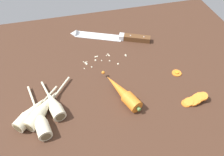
{
  "coord_description": "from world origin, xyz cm",
  "views": [
    {
      "loc": [
        -14.11,
        -57.97,
        60.72
      ],
      "look_at": [
        0.0,
        -2.0,
        1.5
      ],
      "focal_mm": 38.12,
      "sensor_mm": 36.0,
      "label": 1
    }
  ],
  "objects_px": {
    "parsnip_back": "(54,104)",
    "carrot_slice_stray_near": "(177,73)",
    "carrot_slice_stack": "(195,100)",
    "whole_carrot": "(123,93)",
    "chefs_knife": "(108,36)",
    "parsnip_front": "(31,113)",
    "parsnip_mid_right": "(43,109)",
    "parsnip_mid_left": "(39,118)"
  },
  "relations": [
    {
      "from": "carrot_slice_stray_near",
      "to": "whole_carrot",
      "type": "bearing_deg",
      "value": -165.36
    },
    {
      "from": "whole_carrot",
      "to": "parsnip_mid_right",
      "type": "bearing_deg",
      "value": -179.65
    },
    {
      "from": "whole_carrot",
      "to": "parsnip_mid_left",
      "type": "relative_size",
      "value": 0.89
    },
    {
      "from": "parsnip_mid_left",
      "to": "parsnip_mid_right",
      "type": "distance_m",
      "value": 0.04
    },
    {
      "from": "chefs_knife",
      "to": "parsnip_back",
      "type": "distance_m",
      "value": 0.41
    },
    {
      "from": "chefs_knife",
      "to": "parsnip_back",
      "type": "height_order",
      "value": "parsnip_back"
    },
    {
      "from": "whole_carrot",
      "to": "parsnip_back",
      "type": "relative_size",
      "value": 1.12
    },
    {
      "from": "whole_carrot",
      "to": "parsnip_mid_right",
      "type": "relative_size",
      "value": 0.99
    },
    {
      "from": "parsnip_front",
      "to": "carrot_slice_stray_near",
      "type": "height_order",
      "value": "parsnip_front"
    },
    {
      "from": "chefs_knife",
      "to": "carrot_slice_stray_near",
      "type": "distance_m",
      "value": 0.33
    },
    {
      "from": "parsnip_mid_right",
      "to": "parsnip_back",
      "type": "xyz_separation_m",
      "value": [
        0.03,
        0.01,
        0.0
      ]
    },
    {
      "from": "parsnip_mid_left",
      "to": "parsnip_mid_right",
      "type": "bearing_deg",
      "value": 67.38
    },
    {
      "from": "chefs_knife",
      "to": "parsnip_front",
      "type": "bearing_deg",
      "value": -133.26
    },
    {
      "from": "parsnip_mid_left",
      "to": "carrot_slice_stack",
      "type": "xyz_separation_m",
      "value": [
        0.49,
        -0.04,
        -0.01
      ]
    },
    {
      "from": "parsnip_mid_right",
      "to": "carrot_slice_stack",
      "type": "relative_size",
      "value": 2.24
    },
    {
      "from": "chefs_knife",
      "to": "parsnip_front",
      "type": "xyz_separation_m",
      "value": [
        -0.32,
        -0.34,
        0.01
      ]
    },
    {
      "from": "whole_carrot",
      "to": "parsnip_back",
      "type": "bearing_deg",
      "value": 177.92
    },
    {
      "from": "carrot_slice_stray_near",
      "to": "parsnip_back",
      "type": "bearing_deg",
      "value": -173.6
    },
    {
      "from": "chefs_knife",
      "to": "parsnip_mid_left",
      "type": "xyz_separation_m",
      "value": [
        -0.3,
        -0.37,
        0.01
      ]
    },
    {
      "from": "chefs_knife",
      "to": "carrot_slice_stack",
      "type": "distance_m",
      "value": 0.45
    },
    {
      "from": "parsnip_front",
      "to": "parsnip_mid_left",
      "type": "height_order",
      "value": "same"
    },
    {
      "from": "parsnip_mid_left",
      "to": "parsnip_back",
      "type": "distance_m",
      "value": 0.06
    },
    {
      "from": "whole_carrot",
      "to": "parsnip_front",
      "type": "xyz_separation_m",
      "value": [
        -0.29,
        -0.01,
        -0.0
      ]
    },
    {
      "from": "whole_carrot",
      "to": "parsnip_back",
      "type": "distance_m",
      "value": 0.22
    },
    {
      "from": "carrot_slice_stack",
      "to": "carrot_slice_stray_near",
      "type": "height_order",
      "value": "carrot_slice_stack"
    },
    {
      "from": "chefs_knife",
      "to": "parsnip_mid_right",
      "type": "distance_m",
      "value": 0.44
    },
    {
      "from": "parsnip_back",
      "to": "carrot_slice_stray_near",
      "type": "bearing_deg",
      "value": 6.4
    },
    {
      "from": "parsnip_front",
      "to": "parsnip_back",
      "type": "xyz_separation_m",
      "value": [
        0.07,
        0.02,
        0.0
      ]
    },
    {
      "from": "parsnip_mid_left",
      "to": "chefs_knife",
      "type": "bearing_deg",
      "value": 50.81
    },
    {
      "from": "parsnip_mid_right",
      "to": "carrot_slice_stack",
      "type": "height_order",
      "value": "parsnip_mid_right"
    },
    {
      "from": "parsnip_front",
      "to": "carrot_slice_stack",
      "type": "distance_m",
      "value": 0.52
    },
    {
      "from": "whole_carrot",
      "to": "carrot_slice_stack",
      "type": "height_order",
      "value": "whole_carrot"
    },
    {
      "from": "chefs_knife",
      "to": "whole_carrot",
      "type": "distance_m",
      "value": 0.33
    },
    {
      "from": "whole_carrot",
      "to": "parsnip_back",
      "type": "height_order",
      "value": "whole_carrot"
    },
    {
      "from": "whole_carrot",
      "to": "parsnip_mid_right",
      "type": "xyz_separation_m",
      "value": [
        -0.25,
        -0.0,
        -0.0
      ]
    },
    {
      "from": "whole_carrot",
      "to": "parsnip_front",
      "type": "distance_m",
      "value": 0.29
    },
    {
      "from": "carrot_slice_stack",
      "to": "chefs_knife",
      "type": "bearing_deg",
      "value": 114.86
    },
    {
      "from": "parsnip_back",
      "to": "carrot_slice_stack",
      "type": "xyz_separation_m",
      "value": [
        0.44,
        -0.09,
        -0.01
      ]
    },
    {
      "from": "parsnip_mid_right",
      "to": "parsnip_back",
      "type": "bearing_deg",
      "value": 16.78
    },
    {
      "from": "chefs_knife",
      "to": "parsnip_back",
      "type": "relative_size",
      "value": 1.9
    },
    {
      "from": "carrot_slice_stray_near",
      "to": "carrot_slice_stack",
      "type": "bearing_deg",
      "value": -90.34
    },
    {
      "from": "carrot_slice_stack",
      "to": "parsnip_mid_left",
      "type": "bearing_deg",
      "value": 174.88
    }
  ]
}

